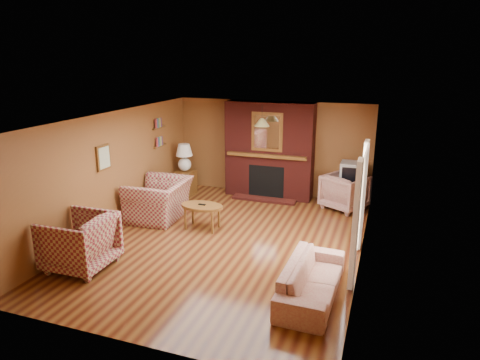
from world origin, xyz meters
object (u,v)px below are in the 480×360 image
at_px(fireplace, 269,151).
at_px(side_table, 185,182).
at_px(coffee_table, 202,208).
at_px(floral_armchair, 345,192).
at_px(tv_stand, 350,195).
at_px(plaid_armchair, 79,242).
at_px(floral_sofa, 312,279).
at_px(crt_tv, 352,172).
at_px(plaid_loveseat, 159,200).
at_px(table_lamp, 184,156).

relative_size(fireplace, side_table, 3.92).
distance_m(fireplace, coffee_table, 2.73).
distance_m(floral_armchair, coffee_table, 3.46).
xyz_separation_m(floral_armchair, tv_stand, (0.11, 0.13, -0.10)).
height_order(fireplace, floral_armchair, fireplace).
bearing_deg(plaid_armchair, fireplace, 156.87).
relative_size(plaid_armchair, floral_armchair, 1.14).
bearing_deg(floral_armchair, fireplace, 19.19).
height_order(floral_sofa, floral_armchair, floral_armchair).
bearing_deg(crt_tv, plaid_armchair, -131.04).
bearing_deg(floral_sofa, plaid_loveseat, 62.45).
height_order(plaid_armchair, tv_stand, plaid_armchair).
xyz_separation_m(floral_sofa, coffee_table, (-2.61, 1.84, 0.18)).
distance_m(plaid_armchair, coffee_table, 2.57).
xyz_separation_m(fireplace, plaid_armchair, (-1.95, -4.79, -0.71)).
height_order(coffee_table, tv_stand, tv_stand).
height_order(plaid_loveseat, crt_tv, crt_tv).
distance_m(fireplace, tv_stand, 2.23).
distance_m(fireplace, side_table, 2.34).
height_order(plaid_loveseat, side_table, plaid_loveseat).
bearing_deg(plaid_loveseat, floral_armchair, 114.04).
bearing_deg(plaid_armchair, floral_armchair, 138.05).
height_order(floral_armchair, crt_tv, crt_tv).
height_order(plaid_loveseat, table_lamp, table_lamp).
xyz_separation_m(fireplace, floral_armchair, (1.94, -0.31, -0.77)).
xyz_separation_m(plaid_armchair, floral_armchair, (3.89, 4.47, -0.06)).
bearing_deg(floral_sofa, crt_tv, -0.73).
bearing_deg(tv_stand, side_table, -179.60).
bearing_deg(table_lamp, plaid_loveseat, -81.98).
xyz_separation_m(tv_stand, crt_tv, (0.00, -0.01, 0.55)).
distance_m(plaid_loveseat, floral_armchair, 4.28).
xyz_separation_m(side_table, crt_tv, (4.15, 0.34, 0.56)).
relative_size(plaid_armchair, side_table, 1.69).
relative_size(fireplace, crt_tv, 4.62).
relative_size(side_table, crt_tv, 1.18).
xyz_separation_m(fireplace, floral_sofa, (1.90, -4.38, -0.91)).
height_order(coffee_table, side_table, side_table).
bearing_deg(coffee_table, fireplace, 74.27).
xyz_separation_m(coffee_table, side_table, (-1.39, 2.00, -0.15)).
xyz_separation_m(fireplace, coffee_table, (-0.71, -2.54, -0.73)).
distance_m(plaid_armchair, table_lamp, 4.29).
bearing_deg(side_table, coffee_table, -55.32).
relative_size(fireplace, plaid_loveseat, 1.80).
distance_m(floral_sofa, crt_tv, 4.23).
relative_size(plaid_armchair, table_lamp, 1.46).
height_order(fireplace, plaid_armchair, fireplace).
xyz_separation_m(plaid_armchair, crt_tv, (4.00, 4.60, 0.39)).
relative_size(plaid_armchair, coffee_table, 1.15).
relative_size(coffee_table, table_lamp, 1.27).
distance_m(plaid_loveseat, plaid_armchair, 2.48).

